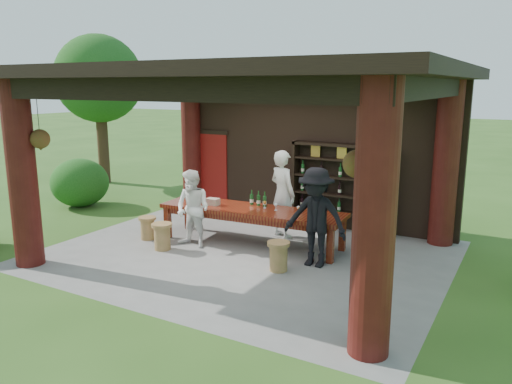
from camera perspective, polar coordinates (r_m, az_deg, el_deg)
The scene contains 15 objects.
ground at distance 9.72m, azimuth -1.17°, elevation -7.07°, with size 90.00×90.00×0.00m, color #2D5119.
pavilion at distance 9.62m, azimuth 0.01°, elevation 5.76°, with size 7.50×6.00×3.60m.
wine_shelf at distance 11.21m, azimuth 9.55°, elevation 0.55°, with size 2.21×0.34×1.95m.
tasting_table at distance 10.14m, azimuth -0.52°, elevation -2.50°, with size 3.89×1.24×0.75m.
stool_near_left at distance 10.06m, azimuth -10.67°, elevation -4.93°, with size 0.41×0.41×0.53m.
stool_near_right at distance 8.80m, azimuth 2.59°, elevation -7.26°, with size 0.40×0.40×0.53m.
stool_far_left at distance 10.79m, azimuth -12.29°, elevation -3.98°, with size 0.37×0.37×0.48m.
host at distance 10.59m, azimuth 3.05°, elevation -0.22°, with size 0.68×0.45×1.87m, color silver.
guest_woman at distance 10.03m, azimuth -7.22°, elevation -1.92°, with size 0.76×0.59×1.56m, color white.
guest_man at distance 8.92m, azimuth 6.82°, elevation -2.91°, with size 1.16×0.67×1.79m, color black.
table_bottles at distance 10.31m, azimuth 0.26°, elevation -0.71°, with size 0.40×0.11×0.31m.
table_glasses at distance 9.86m, azimuth 3.25°, elevation -1.81°, with size 0.89×0.17×0.15m.
napkin_basket at distance 10.42m, azimuth -4.95°, elevation -1.11°, with size 0.26×0.18×0.14m, color #BF6672.
shrubs at distance 9.17m, azimuth 11.83°, elevation -4.88°, with size 14.56×7.71×1.36m.
trees at distance 9.50m, azimuth 23.99°, elevation 12.13°, with size 20.93×9.45×4.80m.
Camera 1 is at (4.69, -7.89, 3.20)m, focal length 35.00 mm.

